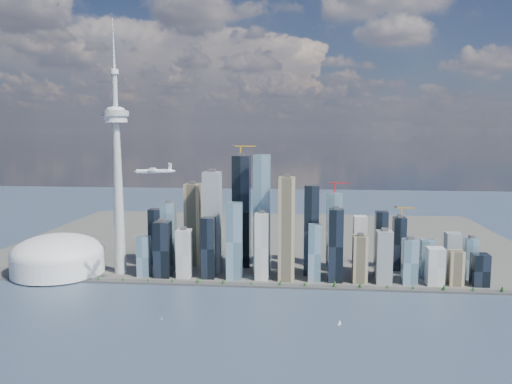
# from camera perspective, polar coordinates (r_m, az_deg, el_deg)

# --- Properties ---
(ground) EXTENTS (4000.00, 4000.00, 0.00)m
(ground) POSITION_cam_1_polar(r_m,az_deg,el_deg) (811.47, -2.43, -16.04)
(ground) COLOR #2F4253
(ground) RESTS_ON ground
(seawall) EXTENTS (1100.00, 22.00, 4.00)m
(seawall) POSITION_cam_1_polar(r_m,az_deg,el_deg) (1043.88, -0.51, -10.61)
(seawall) COLOR #383838
(seawall) RESTS_ON ground
(land) EXTENTS (1400.00, 900.00, 3.00)m
(land) POSITION_cam_1_polar(r_m,az_deg,el_deg) (1477.64, 1.32, -5.38)
(land) COLOR #4C4C47
(land) RESTS_ON ground
(shoreline_trees) EXTENTS (960.53, 7.20, 8.80)m
(shoreline_trees) POSITION_cam_1_polar(r_m,az_deg,el_deg) (1041.85, -0.51, -10.25)
(shoreline_trees) COLOR #3F2D1E
(shoreline_trees) RESTS_ON seawall
(skyscraper_cluster) EXTENTS (736.00, 142.00, 284.39)m
(skyscraper_cluster) POSITION_cam_1_polar(r_m,az_deg,el_deg) (1101.43, 3.05, -5.01)
(skyscraper_cluster) COLOR black
(skyscraper_cluster) RESTS_ON land
(needle_tower) EXTENTS (56.00, 56.00, 550.50)m
(needle_tower) POSITION_cam_1_polar(r_m,az_deg,el_deg) (1127.86, -15.55, 2.57)
(needle_tower) COLOR #A6A7A1
(needle_tower) RESTS_ON land
(dome_stadium) EXTENTS (200.00, 200.00, 86.00)m
(dome_stadium) POSITION_cam_1_polar(r_m,az_deg,el_deg) (1205.90, -21.68, -6.86)
(dome_stadium) COLOR silver
(dome_stadium) RESTS_ON land
(airplane) EXTENTS (74.84, 66.67, 18.42)m
(airplane) POSITION_cam_1_polar(r_m,az_deg,el_deg) (934.37, -11.53, 2.40)
(airplane) COLOR white
(airplane) RESTS_ON ground
(sailboat_west) EXTENTS (5.74, 3.47, 8.18)m
(sailboat_west) POSITION_cam_1_polar(r_m,az_deg,el_deg) (885.13, -10.75, -13.97)
(sailboat_west) COLOR white
(sailboat_west) RESTS_ON ground
(sailboat_east) EXTENTS (6.55, 3.62, 9.21)m
(sailboat_east) POSITION_cam_1_polar(r_m,az_deg,el_deg) (860.10, 9.52, -14.55)
(sailboat_east) COLOR white
(sailboat_east) RESTS_ON ground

